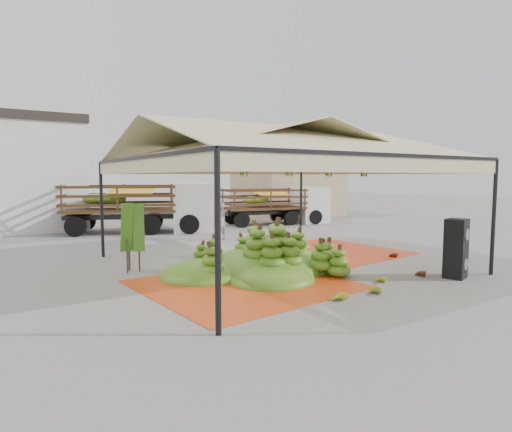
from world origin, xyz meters
TOP-DOWN VIEW (x-y plane):
  - ground at (0.00, 0.00)m, footprint 90.00×90.00m
  - canopy_tent at (0.00, 0.00)m, footprint 8.10×8.10m
  - building_tan at (10.00, 13.00)m, footprint 6.30×5.30m
  - tarp_left at (-1.99, -1.41)m, footprint 4.96×4.76m
  - tarp_right at (2.81, 0.89)m, footprint 4.64×4.82m
  - banana_heap at (-0.84, -0.53)m, footprint 5.62×4.66m
  - hand_yellow_a at (0.85, -3.04)m, footprint 0.48×0.41m
  - hand_yellow_b at (-1.06, -3.70)m, footprint 0.63×0.61m
  - hand_red_a at (2.18, -3.13)m, footprint 0.62×0.58m
  - hand_red_b at (3.70, -1.04)m, footprint 0.45×0.37m
  - hand_green at (-0.05, -3.70)m, footprint 0.45×0.37m
  - hanging_bunches at (1.01, -0.18)m, footprint 4.74×0.24m
  - speaker_stack at (2.88, -3.70)m, footprint 0.66×0.62m
  - banana_leaves at (-3.70, 1.43)m, footprint 0.96×1.36m
  - vendor at (0.86, 5.21)m, footprint 0.64×0.50m
  - truck_left at (-0.88, 9.24)m, footprint 6.93×4.58m
  - truck_right at (6.35, 8.82)m, footprint 5.98×2.94m

SIDE VIEW (x-z plane):
  - ground at x=0.00m, z-range 0.00..0.00m
  - banana_leaves at x=-3.70m, z-range -1.85..1.85m
  - tarp_right at x=2.81m, z-range 0.00..0.01m
  - tarp_left at x=-1.99m, z-range 0.00..0.01m
  - hand_red_b at x=3.70m, z-range 0.00..0.20m
  - hand_yellow_a at x=0.85m, z-range 0.00..0.20m
  - hand_green at x=-0.05m, z-range 0.00..0.20m
  - hand_yellow_b at x=-1.06m, z-range 0.00..0.22m
  - hand_red_a at x=2.18m, z-range 0.00..0.23m
  - banana_heap at x=-0.84m, z-range 0.00..1.18m
  - speaker_stack at x=2.88m, z-range 0.00..1.50m
  - vendor at x=0.86m, z-range 0.00..1.53m
  - truck_right at x=6.35m, z-range 0.23..2.19m
  - truck_left at x=-0.88m, z-range 0.26..2.52m
  - building_tan at x=10.00m, z-range 0.02..4.12m
  - hanging_bunches at x=1.01m, z-range 2.52..2.72m
  - canopy_tent at x=0.00m, z-range 1.30..5.30m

